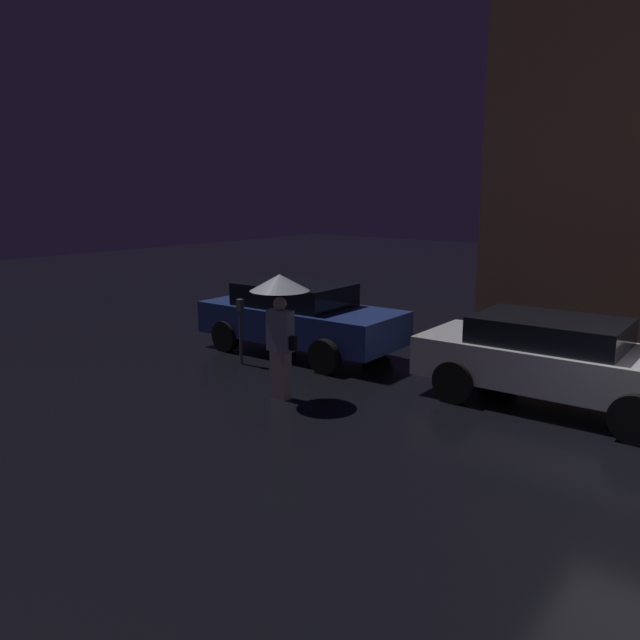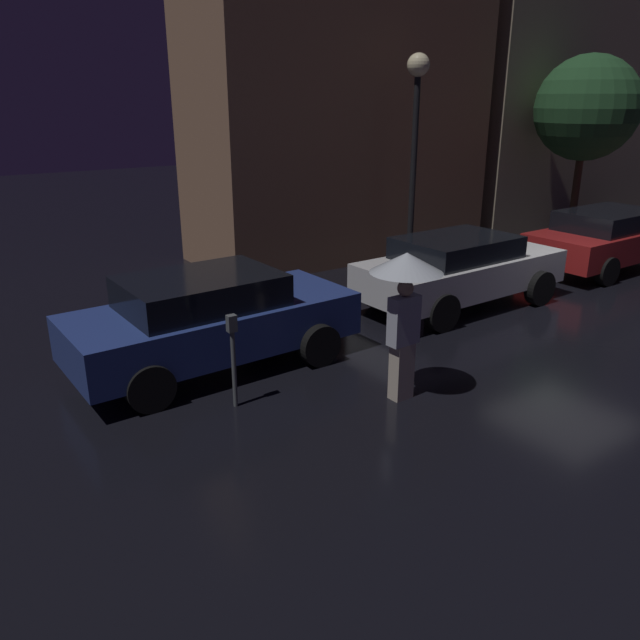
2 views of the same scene
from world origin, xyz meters
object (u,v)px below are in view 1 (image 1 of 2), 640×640
parked_car_white (556,359)px  pedestrian_with_umbrella (280,304)px  parking_meter (241,324)px  parked_car_blue (299,316)px

parked_car_white → pedestrian_with_umbrella: (-3.58, -2.43, 0.81)m
parking_meter → parked_car_white: bearing=14.1°
parked_car_blue → parked_car_white: parked_car_blue is taller
parked_car_white → parking_meter: (-5.57, -1.40, 0.04)m
parked_car_white → pedestrian_with_umbrella: bearing=-147.7°
pedestrian_with_umbrella → parking_meter: pedestrian_with_umbrella is taller
parked_car_blue → pedestrian_with_umbrella: pedestrian_with_umbrella is taller
parked_car_blue → parked_car_white: size_ratio=1.00×
parked_car_blue → parked_car_white: bearing=-1.9°
pedestrian_with_umbrella → parking_meter: (-1.99, 1.04, -0.77)m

